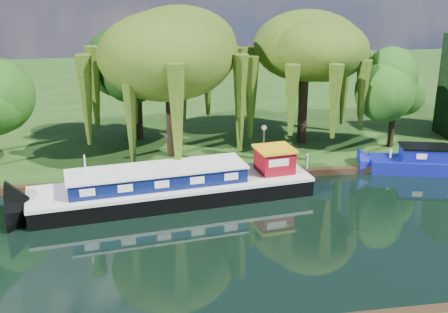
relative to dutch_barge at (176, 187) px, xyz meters
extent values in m
plane|color=black|center=(6.08, -5.46, -0.88)|extent=(120.00, 120.00, 0.00)
cube|color=#183C10|center=(6.08, 28.54, -0.65)|extent=(120.00, 52.00, 0.45)
cube|color=black|center=(-0.14, -0.02, -0.46)|extent=(17.06, 5.96, 1.11)
cube|color=silver|center=(-0.14, -0.02, 0.19)|extent=(17.16, 6.05, 0.20)
cube|color=#091444|center=(-1.06, -0.15, 0.74)|extent=(10.63, 4.06, 0.88)
cube|color=silver|center=(-1.06, -0.15, 1.24)|extent=(10.84, 4.27, 0.11)
cube|color=maroon|center=(6.29, 0.87, 1.00)|extent=(2.30, 2.30, 1.39)
cube|color=gold|center=(6.29, 0.87, 1.77)|extent=(2.56, 2.56, 0.15)
cylinder|color=silver|center=(-5.11, -0.71, 1.41)|extent=(0.09, 0.09, 2.23)
cube|color=silver|center=(16.58, 1.50, 0.47)|extent=(0.67, 0.23, 0.36)
imported|color=maroon|center=(-3.47, 0.77, -0.88)|extent=(3.64, 2.93, 0.67)
cylinder|color=black|center=(0.35, 7.29, 2.54)|extent=(0.77, 0.77, 5.94)
ellipsoid|color=#2D4C10|center=(0.35, 7.29, 6.84)|extent=(8.30, 8.30, 5.36)
cylinder|color=black|center=(10.46, 8.72, 2.28)|extent=(0.77, 0.77, 5.41)
ellipsoid|color=#2D4C10|center=(10.46, 8.72, 6.19)|extent=(7.39, 7.39, 4.78)
cylinder|color=black|center=(-1.86, 11.82, 2.58)|extent=(0.50, 0.50, 6.03)
ellipsoid|color=black|center=(-1.86, 11.82, 5.05)|extent=(4.82, 4.82, 4.82)
cylinder|color=black|center=(16.77, 6.60, 2.02)|extent=(0.40, 0.40, 4.90)
ellipsoid|color=#224C13|center=(16.77, 6.60, 4.03)|extent=(3.92, 3.92, 3.92)
cylinder|color=silver|center=(6.58, 5.04, 0.67)|extent=(0.10, 0.10, 2.20)
sphere|color=white|center=(6.58, 5.04, 1.95)|extent=(0.36, 0.36, 0.36)
cylinder|color=silver|center=(-3.92, 2.94, 0.07)|extent=(0.16, 0.16, 1.00)
cylinder|color=silver|center=(2.08, 2.94, 0.07)|extent=(0.16, 0.16, 1.00)
cylinder|color=silver|center=(9.08, 2.94, 0.07)|extent=(0.16, 0.16, 1.00)
cylinder|color=silver|center=(15.08, 2.94, 0.07)|extent=(0.16, 0.16, 1.00)
camera|label=1|loc=(-2.22, -31.27, 12.57)|focal=45.00mm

